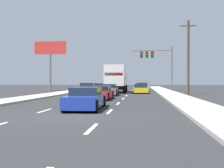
{
  "coord_description": "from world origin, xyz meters",
  "views": [
    {
      "loc": [
        3.32,
        -12.36,
        1.55
      ],
      "look_at": [
        0.19,
        16.21,
        1.23
      ],
      "focal_mm": 43.9,
      "sensor_mm": 36.0,
      "label": 1
    }
  ],
  "objects_px": {
    "car_gray": "(109,90)",
    "car_red": "(100,93)",
    "box_truck": "(116,77)",
    "car_silver": "(89,89)",
    "car_orange": "(97,88)",
    "roadside_billboard": "(50,55)",
    "car_blue": "(86,99)",
    "utility_pole_mid": "(188,56)",
    "car_yellow": "(141,89)",
    "traffic_signal_mast": "(154,58)",
    "car_white": "(142,87)"
  },
  "relations": [
    {
      "from": "car_gray",
      "to": "car_red",
      "type": "relative_size",
      "value": 0.91
    },
    {
      "from": "box_truck",
      "to": "car_silver",
      "type": "bearing_deg",
      "value": -133.66
    },
    {
      "from": "car_orange",
      "to": "box_truck",
      "type": "xyz_separation_m",
      "value": [
        3.22,
        -3.62,
        1.47
      ]
    },
    {
      "from": "roadside_billboard",
      "to": "box_truck",
      "type": "bearing_deg",
      "value": -22.56
    },
    {
      "from": "car_orange",
      "to": "car_blue",
      "type": "distance_m",
      "value": 25.46
    },
    {
      "from": "utility_pole_mid",
      "to": "roadside_billboard",
      "type": "distance_m",
      "value": 21.36
    },
    {
      "from": "car_orange",
      "to": "car_yellow",
      "type": "relative_size",
      "value": 0.95
    },
    {
      "from": "box_truck",
      "to": "car_gray",
      "type": "height_order",
      "value": "box_truck"
    },
    {
      "from": "car_red",
      "to": "traffic_signal_mast",
      "type": "relative_size",
      "value": 0.63
    },
    {
      "from": "car_silver",
      "to": "car_red",
      "type": "distance_m",
      "value": 10.93
    },
    {
      "from": "car_orange",
      "to": "car_white",
      "type": "height_order",
      "value": "car_white"
    },
    {
      "from": "car_yellow",
      "to": "traffic_signal_mast",
      "type": "distance_m",
      "value": 11.12
    },
    {
      "from": "box_truck",
      "to": "roadside_billboard",
      "type": "xyz_separation_m",
      "value": [
        -10.68,
        4.44,
        3.58
      ]
    },
    {
      "from": "car_blue",
      "to": "car_silver",
      "type": "bearing_deg",
      "value": 100.67
    },
    {
      "from": "roadside_billboard",
      "to": "utility_pole_mid",
      "type": "bearing_deg",
      "value": -24.98
    },
    {
      "from": "box_truck",
      "to": "utility_pole_mid",
      "type": "distance_m",
      "value": 10.05
    },
    {
      "from": "box_truck",
      "to": "utility_pole_mid",
      "type": "xyz_separation_m",
      "value": [
        8.65,
        -4.57,
        2.31
      ]
    },
    {
      "from": "traffic_signal_mast",
      "to": "roadside_billboard",
      "type": "distance_m",
      "value": 16.33
    },
    {
      "from": "car_silver",
      "to": "car_blue",
      "type": "relative_size",
      "value": 0.96
    },
    {
      "from": "car_red",
      "to": "car_white",
      "type": "bearing_deg",
      "value": 79.18
    },
    {
      "from": "car_white",
      "to": "utility_pole_mid",
      "type": "distance_m",
      "value": 11.06
    },
    {
      "from": "car_orange",
      "to": "car_silver",
      "type": "bearing_deg",
      "value": -89.23
    },
    {
      "from": "car_silver",
      "to": "traffic_signal_mast",
      "type": "bearing_deg",
      "value": 52.98
    },
    {
      "from": "car_orange",
      "to": "car_yellow",
      "type": "distance_m",
      "value": 8.56
    },
    {
      "from": "car_white",
      "to": "car_yellow",
      "type": "relative_size",
      "value": 1.03
    },
    {
      "from": "car_red",
      "to": "car_blue",
      "type": "height_order",
      "value": "car_blue"
    },
    {
      "from": "car_gray",
      "to": "car_white",
      "type": "xyz_separation_m",
      "value": [
        3.5,
        11.97,
        0.03
      ]
    },
    {
      "from": "car_white",
      "to": "utility_pole_mid",
      "type": "height_order",
      "value": "utility_pole_mid"
    },
    {
      "from": "car_red",
      "to": "utility_pole_mid",
      "type": "height_order",
      "value": "utility_pole_mid"
    },
    {
      "from": "car_orange",
      "to": "car_red",
      "type": "relative_size",
      "value": 0.9
    },
    {
      "from": "box_truck",
      "to": "car_blue",
      "type": "distance_m",
      "value": 21.65
    },
    {
      "from": "roadside_billboard",
      "to": "car_silver",
      "type": "bearing_deg",
      "value": -45.59
    },
    {
      "from": "car_silver",
      "to": "car_blue",
      "type": "distance_m",
      "value": 18.64
    },
    {
      "from": "car_white",
      "to": "car_yellow",
      "type": "xyz_separation_m",
      "value": [
        -0.16,
        -6.4,
        -0.04
      ]
    },
    {
      "from": "car_silver",
      "to": "car_white",
      "type": "height_order",
      "value": "car_silver"
    },
    {
      "from": "car_silver",
      "to": "traffic_signal_mast",
      "type": "distance_m",
      "value": 14.73
    },
    {
      "from": "car_yellow",
      "to": "utility_pole_mid",
      "type": "distance_m",
      "value": 7.08
    },
    {
      "from": "car_red",
      "to": "roadside_billboard",
      "type": "relative_size",
      "value": 0.59
    },
    {
      "from": "car_gray",
      "to": "car_white",
      "type": "distance_m",
      "value": 12.47
    },
    {
      "from": "car_silver",
      "to": "traffic_signal_mast",
      "type": "xyz_separation_m",
      "value": [
        8.41,
        11.15,
        4.68
      ]
    },
    {
      "from": "car_orange",
      "to": "car_red",
      "type": "height_order",
      "value": "car_orange"
    },
    {
      "from": "car_silver",
      "to": "utility_pole_mid",
      "type": "distance_m",
      "value": 12.42
    },
    {
      "from": "utility_pole_mid",
      "to": "car_blue",
      "type": "bearing_deg",
      "value": -116.06
    },
    {
      "from": "car_blue",
      "to": "roadside_billboard",
      "type": "xyz_separation_m",
      "value": [
        -11.0,
        26.03,
        5.05
      ]
    },
    {
      "from": "car_white",
      "to": "roadside_billboard",
      "type": "distance_m",
      "value": 14.96
    },
    {
      "from": "box_truck",
      "to": "traffic_signal_mast",
      "type": "distance_m",
      "value": 10.03
    },
    {
      "from": "box_truck",
      "to": "car_yellow",
      "type": "height_order",
      "value": "box_truck"
    },
    {
      "from": "car_orange",
      "to": "car_red",
      "type": "xyz_separation_m",
      "value": [
        3.16,
        -17.38,
        -0.03
      ]
    },
    {
      "from": "car_white",
      "to": "roadside_billboard",
      "type": "xyz_separation_m",
      "value": [
        -14.1,
        0.01,
        5.01
      ]
    },
    {
      "from": "car_yellow",
      "to": "car_red",
      "type": "bearing_deg",
      "value": -105.71
    }
  ]
}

